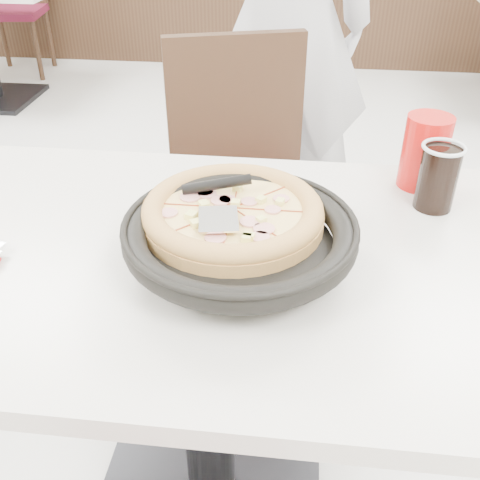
# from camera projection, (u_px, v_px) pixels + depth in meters

# --- Properties ---
(floor) EXTENTS (7.00, 7.00, 0.00)m
(floor) POSITION_uv_depth(u_px,v_px,m) (169.00, 407.00, 1.67)
(floor) COLOR #B0B0AB
(floor) RESTS_ON ground
(main_table) EXTENTS (1.20, 0.80, 0.75)m
(main_table) POSITION_uv_depth(u_px,v_px,m) (207.00, 387.00, 1.25)
(main_table) COLOR beige
(main_table) RESTS_ON floor
(chair_far) EXTENTS (0.52, 0.52, 0.95)m
(chair_far) POSITION_uv_depth(u_px,v_px,m) (247.00, 211.00, 1.70)
(chair_far) COLOR black
(chair_far) RESTS_ON floor
(trivet) EXTENTS (0.11, 0.11, 0.04)m
(trivet) POSITION_uv_depth(u_px,v_px,m) (216.00, 256.00, 1.00)
(trivet) COLOR black
(trivet) RESTS_ON main_table
(pizza_pan) EXTENTS (0.33, 0.33, 0.01)m
(pizza_pan) POSITION_uv_depth(u_px,v_px,m) (240.00, 244.00, 0.98)
(pizza_pan) COLOR black
(pizza_pan) RESTS_ON trivet
(pizza) EXTENTS (0.33, 0.33, 0.02)m
(pizza) POSITION_uv_depth(u_px,v_px,m) (233.00, 218.00, 1.02)
(pizza) COLOR #BA8846
(pizza) RESTS_ON pizza_pan
(pizza_server) EXTENTS (0.08, 0.10, 0.00)m
(pizza_server) POSITION_uv_depth(u_px,v_px,m) (218.00, 219.00, 0.96)
(pizza_server) COLOR white
(pizza_server) RESTS_ON pizza
(cola_glass) EXTENTS (0.08, 0.08, 0.13)m
(cola_glass) POSITION_uv_depth(u_px,v_px,m) (437.00, 179.00, 1.14)
(cola_glass) COLOR black
(cola_glass) RESTS_ON main_table
(red_cup) EXTENTS (0.10, 0.10, 0.16)m
(red_cup) POSITION_uv_depth(u_px,v_px,m) (425.00, 152.00, 1.21)
(red_cup) COLOR #B20F0C
(red_cup) RESTS_ON main_table
(diner_person) EXTENTS (0.71, 0.53, 1.78)m
(diner_person) POSITION_uv_depth(u_px,v_px,m) (285.00, 24.00, 1.94)
(diner_person) COLOR #B6B6BB
(diner_person) RESTS_ON floor
(bg_chair_left_far) EXTENTS (0.47, 0.47, 0.95)m
(bg_chair_left_far) POSITION_uv_depth(u_px,v_px,m) (12.00, 8.00, 4.12)
(bg_chair_left_far) COLOR black
(bg_chair_left_far) RESTS_ON floor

